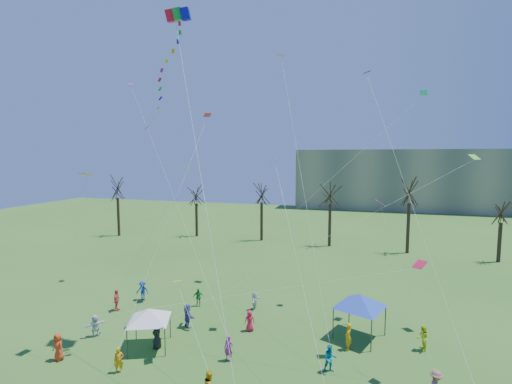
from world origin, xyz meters
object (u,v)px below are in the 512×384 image
(distant_building, at_px, (418,180))
(canopy_tent_white, at_px, (149,315))
(big_box_kite, at_px, (168,77))
(canopy_tent_blue, at_px, (360,301))

(distant_building, distance_m, canopy_tent_white, 82.29)
(big_box_kite, xyz_separation_m, canopy_tent_white, (-1.34, -0.93, -15.96))
(distant_building, distance_m, big_box_kite, 81.51)
(distant_building, relative_size, big_box_kite, 2.57)
(distant_building, relative_size, canopy_tent_white, 17.30)
(distant_building, bearing_deg, canopy_tent_white, -110.26)
(big_box_kite, relative_size, canopy_tent_blue, 5.85)
(distant_building, bearing_deg, canopy_tent_blue, -101.48)
(distant_building, xyz_separation_m, canopy_tent_white, (-28.44, -77.04, -5.13))
(canopy_tent_white, height_order, canopy_tent_blue, canopy_tent_blue)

